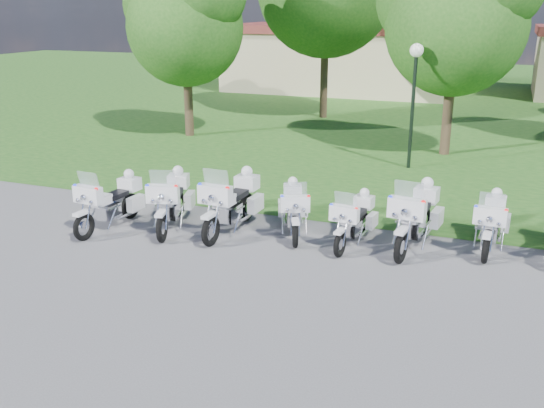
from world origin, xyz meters
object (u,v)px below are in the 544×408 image
(motorcycle_1, at_px, (172,200))
(motorcycle_2, at_px, (232,202))
(motorcycle_6, at_px, (492,222))
(motorcycle_4, at_px, (354,219))
(motorcycle_3, at_px, (294,208))
(lamp_post, at_px, (415,75))
(motorcycle_5, at_px, (416,216))
(motorcycle_0, at_px, (111,201))

(motorcycle_1, height_order, motorcycle_2, motorcycle_2)
(motorcycle_2, relative_size, motorcycle_6, 1.16)
(motorcycle_1, distance_m, motorcycle_4, 4.46)
(motorcycle_1, xyz_separation_m, motorcycle_4, (4.43, 0.51, -0.10))
(motorcycle_3, distance_m, motorcycle_6, 4.48)
(motorcycle_6, relative_size, lamp_post, 0.55)
(motorcycle_5, distance_m, lamp_post, 7.51)
(motorcycle_5, height_order, motorcycle_6, motorcycle_5)
(motorcycle_1, bearing_deg, motorcycle_0, 5.71)
(motorcycle_5, bearing_deg, motorcycle_3, 10.85)
(motorcycle_3, bearing_deg, motorcycle_2, -6.64)
(motorcycle_6, bearing_deg, motorcycle_5, 20.69)
(motorcycle_2, height_order, motorcycle_3, motorcycle_2)
(motorcycle_1, distance_m, lamp_post, 9.38)
(motorcycle_4, relative_size, motorcycle_5, 0.81)
(motorcycle_3, relative_size, lamp_post, 0.51)
(motorcycle_3, bearing_deg, motorcycle_0, -5.59)
(motorcycle_1, relative_size, motorcycle_4, 1.15)
(motorcycle_3, xyz_separation_m, motorcycle_6, (4.42, 0.69, 0.01))
(motorcycle_1, relative_size, motorcycle_6, 1.08)
(motorcycle_2, height_order, lamp_post, lamp_post)
(motorcycle_1, xyz_separation_m, motorcycle_2, (1.49, 0.29, 0.03))
(motorcycle_4, height_order, motorcycle_5, motorcycle_5)
(motorcycle_0, bearing_deg, lamp_post, -120.01)
(motorcycle_4, bearing_deg, motorcycle_2, 10.39)
(motorcycle_5, bearing_deg, motorcycle_2, 14.65)
(motorcycle_4, xyz_separation_m, motorcycle_5, (1.33, 0.34, 0.14))
(motorcycle_1, bearing_deg, motorcycle_2, 174.49)
(motorcycle_3, height_order, motorcycle_4, motorcycle_3)
(motorcycle_3, distance_m, motorcycle_5, 2.84)
(motorcycle_6, bearing_deg, motorcycle_3, 12.03)
(motorcycle_3, xyz_separation_m, motorcycle_5, (2.83, 0.19, 0.11))
(motorcycle_6, bearing_deg, lamp_post, -63.31)
(motorcycle_1, distance_m, motorcycle_2, 1.52)
(motorcycle_5, bearing_deg, motorcycle_4, 21.43)
(motorcycle_6, bearing_deg, motorcycle_4, 19.27)
(motorcycle_1, relative_size, motorcycle_3, 1.15)
(motorcycle_2, height_order, motorcycle_4, motorcycle_2)
(motorcycle_1, relative_size, motorcycle_5, 0.93)
(motorcycle_1, xyz_separation_m, lamp_post, (4.51, 7.87, 2.39))
(motorcycle_1, height_order, lamp_post, lamp_post)
(lamp_post, bearing_deg, motorcycle_6, -66.53)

